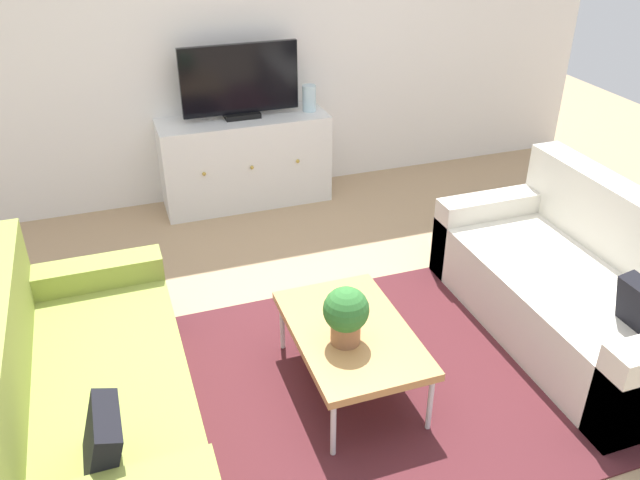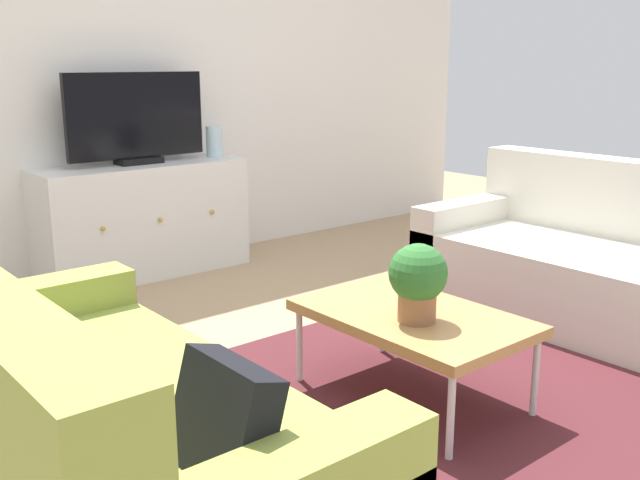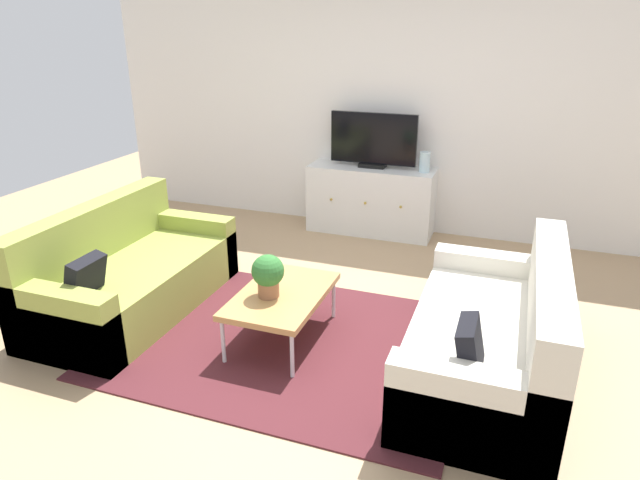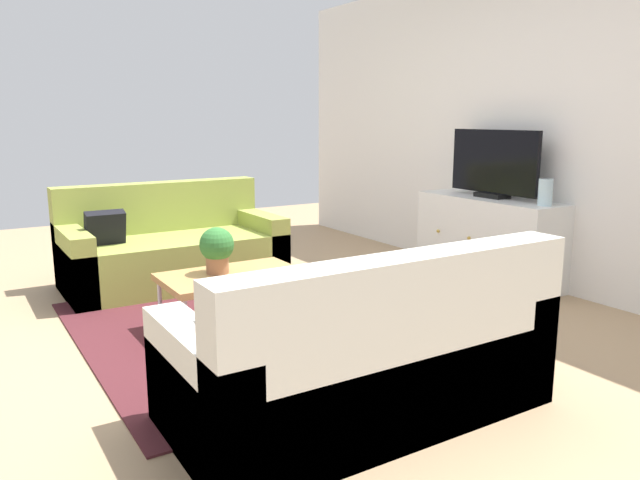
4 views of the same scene
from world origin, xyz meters
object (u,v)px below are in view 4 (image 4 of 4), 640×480
couch_left_side (170,251)px  flat_screen_tv (494,164)px  potted_plant (217,248)px  tv_console (488,239)px  coffee_table (233,278)px  couch_right_side (367,363)px  glass_vase (545,192)px

couch_left_side → flat_screen_tv: 2.87m
potted_plant → tv_console: size_ratio=0.23×
coffee_table → flat_screen_tv: size_ratio=1.00×
tv_console → coffee_table: bearing=-90.4°
couch_right_side → tv_console: size_ratio=1.31×
couch_left_side → couch_right_side: bearing=0.0°
flat_screen_tv → couch_left_side: bearing=-120.3°
coffee_table → potted_plant: (-0.06, -0.08, 0.20)m
glass_vase → tv_console: bearing=-180.0°
couch_left_side → couch_right_side: same height
potted_plant → glass_vase: bearing=75.6°
potted_plant → tv_console: 2.48m
couch_left_side → glass_vase: glass_vase is taller
tv_console → flat_screen_tv: 0.65m
couch_right_side → coffee_table: size_ratio=1.92×
coffee_table → glass_vase: 2.51m
coffee_table → tv_console: 2.40m
coffee_table → potted_plant: 0.23m
couch_left_side → flat_screen_tv: (1.40, 2.39, 0.74)m
potted_plant → couch_left_side: bearing=175.7°
glass_vase → flat_screen_tv: bearing=177.9°
tv_console → flat_screen_tv: (0.00, 0.02, 0.65)m
tv_console → flat_screen_tv: bearing=90.0°
coffee_table → flat_screen_tv: flat_screen_tv is taller
glass_vase → couch_left_side: bearing=-129.5°
flat_screen_tv → glass_vase: flat_screen_tv is taller
flat_screen_tv → glass_vase: bearing=-2.1°
potted_plant → flat_screen_tv: (0.08, 2.49, 0.46)m
coffee_table → potted_plant: size_ratio=2.97×
tv_console → glass_vase: bearing=0.0°
potted_plant → couch_right_side: bearing=3.7°
flat_screen_tv → potted_plant: bearing=-91.8°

